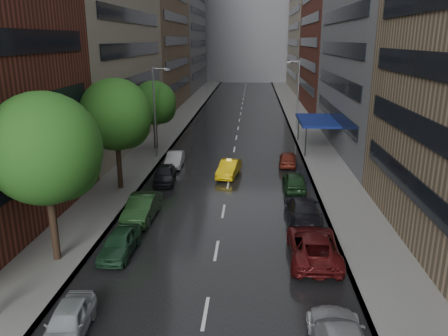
{
  "coord_description": "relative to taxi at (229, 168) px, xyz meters",
  "views": [
    {
      "loc": [
        1.92,
        -12.63,
        11.69
      ],
      "look_at": [
        0.0,
        16.65,
        3.0
      ],
      "focal_mm": 35.0,
      "sensor_mm": 36.0,
      "label": 1
    }
  ],
  "objects": [
    {
      "name": "parked_cars_right",
      "position": [
        5.46,
        -11.22,
        0.05
      ],
      "size": [
        2.77,
        31.09,
        1.61
      ],
      "color": "#9F9EA4",
      "rests_on": "ground"
    },
    {
      "name": "awning",
      "position": [
        9.05,
        10.75,
        2.42
      ],
      "size": [
        4.0,
        8.0,
        3.12
      ],
      "color": "navy",
      "rests_on": "sidewalk_right"
    },
    {
      "name": "buildings_right",
      "position": [
        15.06,
        32.45,
        14.32
      ],
      "size": [
        8.05,
        109.1,
        36.0
      ],
      "color": "#937A5B",
      "rests_on": "ground"
    },
    {
      "name": "taxi",
      "position": [
        0.0,
        0.0,
        0.0
      ],
      "size": [
        2.16,
        4.51,
        1.43
      ],
      "primitive_type": "imported",
      "rotation": [
        0.0,
        0.0,
        -0.16
      ],
      "color": "yellow",
      "rests_on": "ground"
    },
    {
      "name": "buildings_left",
      "position": [
        -14.94,
        34.54,
        15.27
      ],
      "size": [
        8.0,
        108.0,
        38.0
      ],
      "color": "maroon",
      "rests_on": "ground"
    },
    {
      "name": "building_far",
      "position": [
        0.06,
        93.75,
        15.29
      ],
      "size": [
        40.0,
        14.0,
        32.0
      ],
      "primitive_type": "cube",
      "color": "slate",
      "rests_on": "ground"
    },
    {
      "name": "tree_mid",
      "position": [
        -8.54,
        -4.13,
        5.38
      ],
      "size": [
        5.59,
        5.59,
        8.91
      ],
      "color": "#382619",
      "rests_on": "ground"
    },
    {
      "name": "street_lamp_left",
      "position": [
        -7.66,
        5.75,
        4.18
      ],
      "size": [
        1.74,
        0.22,
        9.0
      ],
      "color": "gray",
      "rests_on": "sidewalk_left"
    },
    {
      "name": "road",
      "position": [
        0.06,
        25.75,
        -0.71
      ],
      "size": [
        14.0,
        140.0,
        0.01
      ],
      "primitive_type": "cube",
      "color": "black",
      "rests_on": "ground"
    },
    {
      "name": "tree_far",
      "position": [
        -8.54,
        9.22,
        4.41
      ],
      "size": [
        4.7,
        4.7,
        7.5
      ],
      "color": "#382619",
      "rests_on": "ground"
    },
    {
      "name": "sidewalk_left",
      "position": [
        -8.94,
        25.75,
        -0.64
      ],
      "size": [
        4.0,
        140.0,
        0.15
      ],
      "primitive_type": "cube",
      "color": "gray",
      "rests_on": "ground"
    },
    {
      "name": "sidewalk_right",
      "position": [
        9.06,
        25.75,
        -0.64
      ],
      "size": [
        4.0,
        140.0,
        0.15
      ],
      "primitive_type": "cube",
      "color": "gray",
      "rests_on": "ground"
    },
    {
      "name": "street_lamp_right",
      "position": [
        7.79,
        20.75,
        4.18
      ],
      "size": [
        1.74,
        0.22,
        9.0
      ],
      "color": "gray",
      "rests_on": "sidewalk_right"
    },
    {
      "name": "tree_near",
      "position": [
        -8.54,
        -16.01,
        5.63
      ],
      "size": [
        5.81,
        5.81,
        9.26
      ],
      "color": "#382619",
      "rests_on": "ground"
    },
    {
      "name": "parked_cars_left",
      "position": [
        -5.34,
        -9.04,
        0.01
      ],
      "size": [
        2.17,
        29.16,
        1.6
      ],
      "color": "#9BA0A4",
      "rests_on": "ground"
    }
  ]
}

